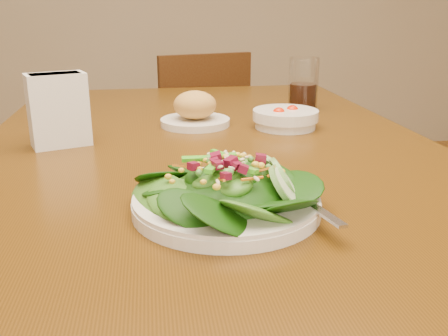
{
  "coord_description": "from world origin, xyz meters",
  "views": [
    {
      "loc": [
        -0.11,
        -0.93,
        1.01
      ],
      "look_at": [
        -0.02,
        -0.31,
        0.8
      ],
      "focal_mm": 40.0,
      "sensor_mm": 36.0,
      "label": 1
    }
  ],
  "objects": [
    {
      "name": "dining_table",
      "position": [
        0.0,
        0.0,
        0.65
      ],
      "size": [
        0.9,
        1.4,
        0.75
      ],
      "color": "#4A2A09",
      "rests_on": "ground_plane"
    },
    {
      "name": "chair_far",
      "position": [
        0.07,
        1.06,
        0.44
      ],
      "size": [
        0.47,
        0.48,
        0.83
      ],
      "rotation": [
        0.0,
        0.0,
        3.41
      ],
      "color": "#3B250E",
      "rests_on": "ground_plane"
    },
    {
      "name": "salad_plate",
      "position": [
        -0.01,
        -0.33,
        0.78
      ],
      "size": [
        0.26,
        0.25,
        0.07
      ],
      "rotation": [
        0.0,
        0.0,
        -0.15
      ],
      "color": "silver",
      "rests_on": "dining_table"
    },
    {
      "name": "bread_plate",
      "position": [
        -0.01,
        0.17,
        0.78
      ],
      "size": [
        0.16,
        0.16,
        0.08
      ],
      "color": "silver",
      "rests_on": "dining_table"
    },
    {
      "name": "tomato_bowl",
      "position": [
        0.18,
        0.11,
        0.77
      ],
      "size": [
        0.14,
        0.14,
        0.05
      ],
      "color": "silver",
      "rests_on": "dining_table"
    },
    {
      "name": "drinking_glass",
      "position": [
        0.28,
        0.31,
        0.81
      ],
      "size": [
        0.08,
        0.08,
        0.13
      ],
      "color": "silver",
      "rests_on": "dining_table"
    },
    {
      "name": "napkin_holder",
      "position": [
        -0.28,
        0.04,
        0.82
      ],
      "size": [
        0.12,
        0.09,
        0.14
      ],
      "rotation": [
        0.0,
        0.0,
        0.35
      ],
      "color": "white",
      "rests_on": "dining_table"
    }
  ]
}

